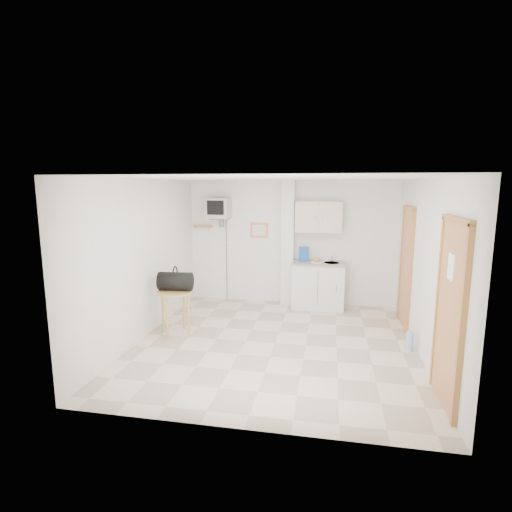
% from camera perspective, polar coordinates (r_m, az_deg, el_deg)
% --- Properties ---
extents(ground, '(4.50, 4.50, 0.00)m').
position_cam_1_polar(ground, '(6.30, 2.75, -12.34)').
color(ground, beige).
rests_on(ground, ground).
extents(room_envelope, '(4.24, 4.54, 2.55)m').
position_cam_1_polar(room_envelope, '(5.95, 5.28, 1.69)').
color(room_envelope, white).
rests_on(room_envelope, ground).
extents(kitchenette, '(1.03, 0.58, 2.10)m').
position_cam_1_polar(kitchenette, '(7.95, 8.88, -1.66)').
color(kitchenette, silver).
rests_on(kitchenette, ground).
extents(crt_television, '(0.44, 0.45, 2.15)m').
position_cam_1_polar(crt_television, '(8.13, -5.39, 6.72)').
color(crt_television, slate).
rests_on(crt_television, ground).
extents(round_table, '(0.57, 0.57, 0.73)m').
position_cam_1_polar(round_table, '(6.60, -11.49, -5.85)').
color(round_table, '#B08848').
rests_on(round_table, ground).
extents(duffel_bag, '(0.56, 0.34, 0.40)m').
position_cam_1_polar(duffel_bag, '(6.58, -11.44, -3.53)').
color(duffel_bag, black).
rests_on(duffel_bag, round_table).
extents(water_bottle, '(0.11, 0.11, 0.33)m').
position_cam_1_polar(water_bottle, '(6.40, 21.09, -11.27)').
color(water_bottle, '#91ACCA').
rests_on(water_bottle, ground).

